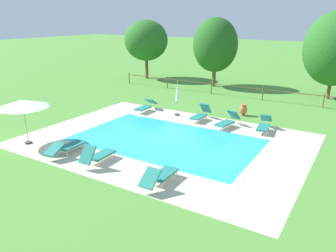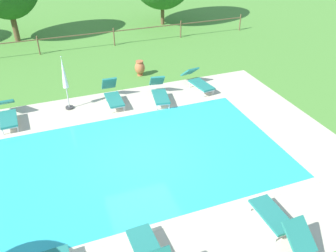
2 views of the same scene
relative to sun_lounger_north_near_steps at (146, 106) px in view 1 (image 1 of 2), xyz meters
The scene contains 18 objects.
ground_plane 5.70m from the sun_lounger_north_near_steps, 44.25° to the right, with size 160.00×160.00×0.00m, color #518E38.
pool_deck_paving 5.70m from the sun_lounger_north_near_steps, 44.25° to the right, with size 14.04×10.36×0.01m, color beige.
swimming_pool_water 5.70m from the sun_lounger_north_near_steps, 44.25° to the right, with size 9.33×5.64×0.01m, color #2DB7C6.
pool_coping_rim 5.70m from the sun_lounger_north_near_steps, 44.25° to the right, with size 9.81×6.12×0.01m.
sun_lounger_north_near_steps is the anchor object (origin of this frame).
sun_lounger_north_mid 10.35m from the sun_lounger_north_near_steps, 51.77° to the right, with size 0.63×2.01×0.84m.
sun_lounger_north_far 8.00m from the sun_lounger_north_near_steps, ahead, with size 0.89×2.05×0.86m.
sun_lounger_north_end 7.98m from the sun_lounger_north_near_steps, 82.15° to the right, with size 0.66×2.09×0.70m.
sun_lounger_south_near_corner 4.09m from the sun_lounger_north_near_steps, ahead, with size 0.63×1.87×0.99m.
sun_lounger_south_mid 8.51m from the sun_lounger_north_near_steps, 68.87° to the right, with size 0.68×1.86×1.01m.
sun_lounger_south_far 6.01m from the sun_lounger_north_near_steps, ahead, with size 0.93×1.99×0.94m.
patio_umbrella_open_foreground 8.33m from the sun_lounger_north_near_steps, 101.42° to the right, with size 2.44×2.44×2.31m.
patio_umbrella_closed_row_west 2.53m from the sun_lounger_north_near_steps, ahead, with size 0.32×0.32×2.26m.
terracotta_urn_near_fence 6.46m from the sun_lounger_north_near_steps, 22.36° to the left, with size 0.49×0.49×0.75m.
perimeter_fence 8.12m from the sun_lounger_north_near_steps, 62.90° to the left, with size 21.47×0.08×1.05m.
tree_far_west 10.80m from the sun_lounger_north_near_steps, 87.62° to the left, with size 3.97×3.97×6.09m.
tree_west_mid 14.87m from the sun_lounger_north_near_steps, 45.97° to the left, with size 4.61×4.61×6.57m.
tree_centre 13.05m from the sun_lounger_north_near_steps, 124.51° to the left, with size 4.33×4.33×5.85m.
Camera 1 is at (8.50, -13.68, 6.10)m, focal length 35.44 mm.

